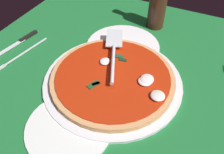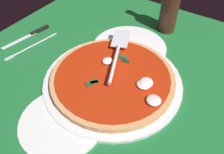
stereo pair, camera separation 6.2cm
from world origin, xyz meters
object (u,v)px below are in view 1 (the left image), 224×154
at_px(pizza, 113,77).
at_px(dinner_plate_right, 69,127).
at_px(place_setting_near, 21,48).
at_px(pizza_server, 114,50).
at_px(beer_bottle, 158,4).
at_px(dinner_plate_left, 123,46).

bearing_deg(pizza, dinner_plate_right, -9.03).
bearing_deg(place_setting_near, pizza_server, 113.03).
bearing_deg(beer_bottle, dinner_plate_left, -18.54).
relative_size(dinner_plate_left, dinner_plate_right, 1.17).
relative_size(dinner_plate_right, place_setting_near, 0.96).
relative_size(place_setting_near, beer_bottle, 0.95).
relative_size(dinner_plate_left, pizza_server, 1.01).
height_order(place_setting_near, beer_bottle, beer_bottle).
xyz_separation_m(dinner_plate_left, dinner_plate_right, (0.35, 0.01, 0.00)).
bearing_deg(pizza_server, beer_bottle, -35.27).
bearing_deg(dinner_plate_left, pizza, 13.84).
bearing_deg(dinner_plate_left, pizza_server, 2.86).
distance_m(dinner_plate_left, beer_bottle, 0.20).
height_order(pizza, pizza_server, pizza_server).
xyz_separation_m(pizza, beer_bottle, (-0.33, 0.02, 0.07)).
distance_m(pizza_server, place_setting_near, 0.32).
distance_m(pizza, pizza_server, 0.09).
xyz_separation_m(pizza_server, beer_bottle, (-0.25, 0.05, 0.04)).
height_order(pizza_server, beer_bottle, beer_bottle).
bearing_deg(dinner_plate_right, beer_bottle, 174.94).
bearing_deg(place_setting_near, pizza, 98.21).
relative_size(dinner_plate_right, pizza_server, 0.86).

